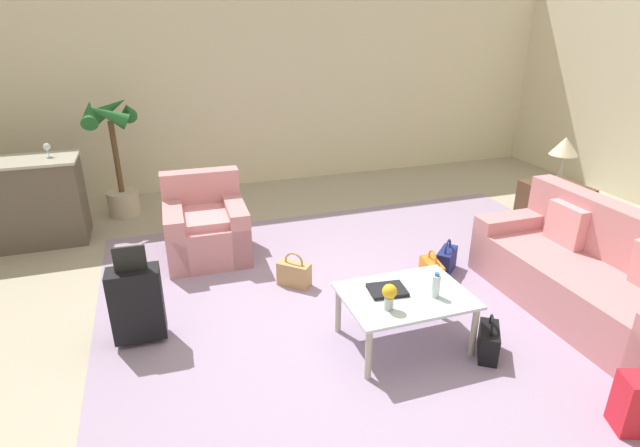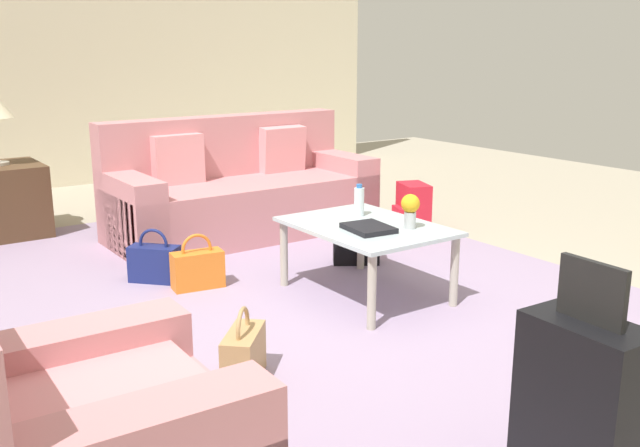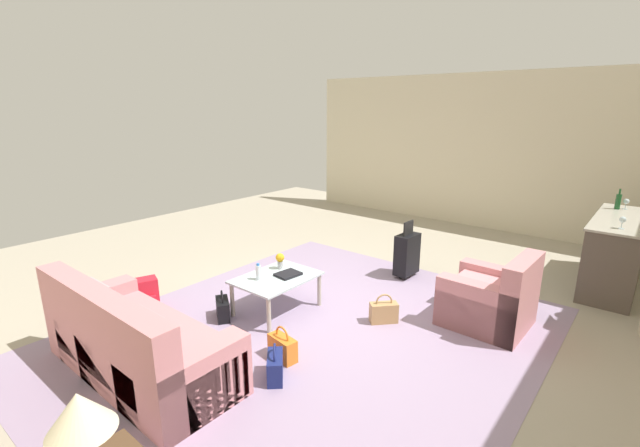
{
  "view_description": "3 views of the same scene",
  "coord_description": "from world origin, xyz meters",
  "px_view_note": "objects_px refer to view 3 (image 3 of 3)",
  "views": [
    {
      "loc": [
        -1.3,
        -3.48,
        2.47
      ],
      "look_at": [
        -0.08,
        0.16,
        0.85
      ],
      "focal_mm": 28.0,
      "sensor_mm": 36.0,
      "label": 1
    },
    {
      "loc": [
        -2.84,
        2.11,
        1.5
      ],
      "look_at": [
        -0.2,
        0.26,
        0.69
      ],
      "focal_mm": 40.0,
      "sensor_mm": 36.0,
      "label": 2
    },
    {
      "loc": [
        3.8,
        2.96,
        2.44
      ],
      "look_at": [
        -0.08,
        -0.21,
        1.07
      ],
      "focal_mm": 24.0,
      "sensor_mm": 36.0,
      "label": 3
    }
  ],
  "objects_px": {
    "bar_console": "(616,252)",
    "backpack_red": "(145,295)",
    "coffee_table": "(277,281)",
    "handbag_orange": "(283,347)",
    "water_bottle": "(258,272)",
    "handbag_navy": "(275,366)",
    "wine_bottle_green": "(618,201)",
    "couch": "(131,346)",
    "table_lamp": "(80,416)",
    "suitcase_black": "(407,254)",
    "handbag_tan": "(384,312)",
    "flower_vase": "(280,260)",
    "armchair": "(493,301)",
    "wine_glass_leftmost": "(626,202)",
    "handbag_black": "(223,309)",
    "coffee_table_book": "(288,274)",
    "wine_glass_left_of_centre": "(623,220)"
  },
  "relations": [
    {
      "from": "water_bottle",
      "to": "flower_vase",
      "type": "xyz_separation_m",
      "value": [
        -0.42,
        -0.05,
        0.03
      ]
    },
    {
      "from": "wine_bottle_green",
      "to": "handbag_navy",
      "type": "relative_size",
      "value": 0.84
    },
    {
      "from": "water_bottle",
      "to": "suitcase_black",
      "type": "relative_size",
      "value": 0.24
    },
    {
      "from": "coffee_table",
      "to": "table_lamp",
      "type": "bearing_deg",
      "value": 28.18
    },
    {
      "from": "coffee_table",
      "to": "handbag_navy",
      "type": "relative_size",
      "value": 2.74
    },
    {
      "from": "coffee_table",
      "to": "handbag_tan",
      "type": "xyz_separation_m",
      "value": [
        -0.58,
        1.17,
        -0.27
      ]
    },
    {
      "from": "bar_console",
      "to": "backpack_red",
      "type": "bearing_deg",
      "value": -44.27
    },
    {
      "from": "flower_vase",
      "to": "handbag_navy",
      "type": "xyz_separation_m",
      "value": [
        1.21,
        1.11,
        -0.45
      ]
    },
    {
      "from": "suitcase_black",
      "to": "handbag_black",
      "type": "xyz_separation_m",
      "value": [
        2.55,
        -1.06,
        -0.23
      ]
    },
    {
      "from": "coffee_table_book",
      "to": "handbag_tan",
      "type": "bearing_deg",
      "value": 119.22
    },
    {
      "from": "armchair",
      "to": "suitcase_black",
      "type": "height_order",
      "value": "armchair"
    },
    {
      "from": "water_bottle",
      "to": "handbag_navy",
      "type": "xyz_separation_m",
      "value": [
        0.79,
        1.06,
        -0.42
      ]
    },
    {
      "from": "water_bottle",
      "to": "backpack_red",
      "type": "bearing_deg",
      "value": -55.98
    },
    {
      "from": "couch",
      "to": "wine_glass_leftmost",
      "type": "xyz_separation_m",
      "value": [
        -5.94,
        3.17,
        0.79
      ]
    },
    {
      "from": "armchair",
      "to": "table_lamp",
      "type": "xyz_separation_m",
      "value": [
        4.1,
        -0.67,
        0.73
      ]
    },
    {
      "from": "handbag_navy",
      "to": "suitcase_black",
      "type": "bearing_deg",
      "value": -175.1
    },
    {
      "from": "couch",
      "to": "handbag_tan",
      "type": "relative_size",
      "value": 5.92
    },
    {
      "from": "table_lamp",
      "to": "handbag_orange",
      "type": "xyz_separation_m",
      "value": [
        -2.09,
        -0.72,
        -0.9
      ]
    },
    {
      "from": "coffee_table_book",
      "to": "table_lamp",
      "type": "height_order",
      "value": "table_lamp"
    },
    {
      "from": "handbag_black",
      "to": "wine_glass_left_of_centre",
      "type": "bearing_deg",
      "value": 134.27
    },
    {
      "from": "bar_console",
      "to": "wine_glass_left_of_centre",
      "type": "height_order",
      "value": "wine_glass_left_of_centre"
    },
    {
      "from": "flower_vase",
      "to": "wine_bottle_green",
      "type": "xyz_separation_m",
      "value": [
        -3.85,
        3.13,
        0.53
      ]
    },
    {
      "from": "wine_glass_leftmost",
      "to": "handbag_navy",
      "type": "height_order",
      "value": "wine_glass_leftmost"
    },
    {
      "from": "couch",
      "to": "table_lamp",
      "type": "relative_size",
      "value": 3.65
    },
    {
      "from": "suitcase_black",
      "to": "handbag_tan",
      "type": "xyz_separation_m",
      "value": [
        1.42,
        0.47,
        -0.23
      ]
    },
    {
      "from": "wine_glass_leftmost",
      "to": "handbag_tan",
      "type": "bearing_deg",
      "value": -28.08
    },
    {
      "from": "armchair",
      "to": "bar_console",
      "type": "bearing_deg",
      "value": 157.08
    },
    {
      "from": "water_bottle",
      "to": "wine_bottle_green",
      "type": "xyz_separation_m",
      "value": [
        -4.27,
        3.08,
        0.56
      ]
    },
    {
      "from": "backpack_red",
      "to": "handbag_navy",
      "type": "bearing_deg",
      "value": 90.3
    },
    {
      "from": "bar_console",
      "to": "wine_bottle_green",
      "type": "height_order",
      "value": "wine_bottle_green"
    },
    {
      "from": "water_bottle",
      "to": "bar_console",
      "type": "xyz_separation_m",
      "value": [
        -3.7,
        3.2,
        -0.03
      ]
    },
    {
      "from": "coffee_table",
      "to": "flower_vase",
      "type": "relative_size",
      "value": 4.79
    },
    {
      "from": "handbag_navy",
      "to": "couch",
      "type": "bearing_deg",
      "value": -52.73
    },
    {
      "from": "flower_vase",
      "to": "handbag_tan",
      "type": "relative_size",
      "value": 0.57
    },
    {
      "from": "suitcase_black",
      "to": "handbag_orange",
      "type": "xyz_separation_m",
      "value": [
        2.71,
        0.08,
        -0.23
      ]
    },
    {
      "from": "flower_vase",
      "to": "suitcase_black",
      "type": "height_order",
      "value": "suitcase_black"
    },
    {
      "from": "handbag_black",
      "to": "backpack_red",
      "type": "relative_size",
      "value": 0.89
    },
    {
      "from": "coffee_table",
      "to": "table_lamp",
      "type": "xyz_separation_m",
      "value": [
        2.8,
        1.5,
        0.64
      ]
    },
    {
      "from": "table_lamp",
      "to": "handbag_tan",
      "type": "bearing_deg",
      "value": -174.44
    },
    {
      "from": "coffee_table",
      "to": "water_bottle",
      "type": "relative_size",
      "value": 4.82
    },
    {
      "from": "couch",
      "to": "flower_vase",
      "type": "relative_size",
      "value": 10.33
    },
    {
      "from": "handbag_black",
      "to": "couch",
      "type": "bearing_deg",
      "value": 11.71
    },
    {
      "from": "handbag_orange",
      "to": "wine_glass_leftmost",
      "type": "bearing_deg",
      "value": 154.76
    },
    {
      "from": "water_bottle",
      "to": "handbag_tan",
      "type": "distance_m",
      "value": 1.55
    },
    {
      "from": "handbag_navy",
      "to": "backpack_red",
      "type": "xyz_separation_m",
      "value": [
        0.01,
        -2.25,
        0.06
      ]
    },
    {
      "from": "suitcase_black",
      "to": "handbag_tan",
      "type": "relative_size",
      "value": 2.37
    },
    {
      "from": "flower_vase",
      "to": "handbag_orange",
      "type": "distance_m",
      "value": 1.39
    },
    {
      "from": "couch",
      "to": "suitcase_black",
      "type": "relative_size",
      "value": 2.49
    },
    {
      "from": "coffee_table",
      "to": "handbag_orange",
      "type": "distance_m",
      "value": 1.09
    },
    {
      "from": "table_lamp",
      "to": "suitcase_black",
      "type": "relative_size",
      "value": 0.68
    }
  ]
}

